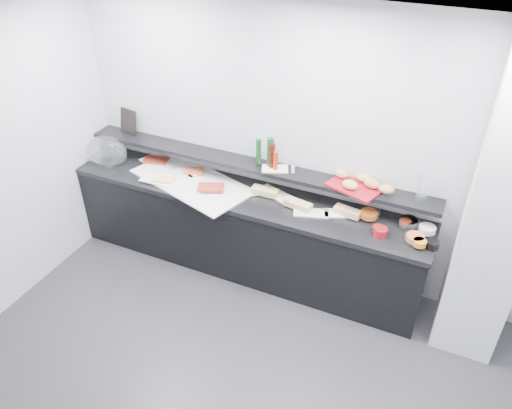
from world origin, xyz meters
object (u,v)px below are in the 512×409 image
at_px(cloche_base, 106,159).
at_px(bread_tray, 355,186).
at_px(condiment_tray, 275,169).
at_px(framed_print, 128,121).
at_px(carafe, 424,185).
at_px(sandwich_plate_mid, 311,213).

bearing_deg(cloche_base, bread_tray, 13.41).
height_order(condiment_tray, bread_tray, bread_tray).
relative_size(condiment_tray, bread_tray, 0.54).
distance_m(framed_print, carafe, 3.07).
bearing_deg(sandwich_plate_mid, condiment_tray, 137.53).
distance_m(framed_print, condiment_tray, 1.73).
height_order(cloche_base, condiment_tray, condiment_tray).
xyz_separation_m(sandwich_plate_mid, condiment_tray, (-0.45, 0.20, 0.25)).
distance_m(cloche_base, sandwich_plate_mid, 2.32).
relative_size(bread_tray, carafe, 1.51).
distance_m(framed_print, bread_tray, 2.50).
bearing_deg(sandwich_plate_mid, carafe, -2.75).
distance_m(condiment_tray, bread_tray, 0.77).
relative_size(framed_print, carafe, 0.87).
height_order(cloche_base, bread_tray, bread_tray).
distance_m(condiment_tray, carafe, 1.35).
relative_size(sandwich_plate_mid, framed_print, 1.21).
relative_size(framed_print, condiment_tray, 1.06).
relative_size(cloche_base, sandwich_plate_mid, 1.29).
bearing_deg(sandwich_plate_mid, bread_tray, 14.35).
xyz_separation_m(cloche_base, condiment_tray, (1.88, 0.19, 0.24)).
xyz_separation_m(condiment_tray, bread_tray, (0.77, 0.00, 0.00)).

